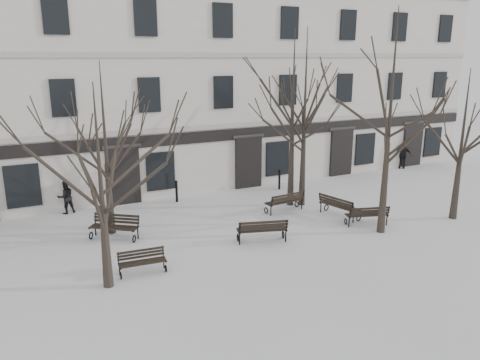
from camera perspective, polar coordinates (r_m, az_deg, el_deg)
ground at (r=18.51m, az=2.63°, el=-8.15°), size 100.00×100.00×0.00m
building at (r=29.12m, az=-9.86°, el=11.24°), size 40.40×10.20×11.40m
tree_1 at (r=14.78m, az=-16.79°, el=1.89°), size 4.56×4.56×6.51m
tree_2 at (r=19.66m, az=17.99°, el=9.64°), size 6.37×6.37×9.10m
tree_3 at (r=22.83m, az=25.60°, el=5.82°), size 4.73×4.73×6.76m
tree_4 at (r=19.55m, az=-16.22°, el=6.06°), size 4.97×4.97×7.10m
tree_5 at (r=22.68m, az=6.50°, el=9.90°), size 5.95×5.95×8.50m
tree_6 at (r=22.76m, az=7.95°, el=10.00°), size 6.01×6.01×8.58m
bench_0 at (r=16.58m, az=-11.84°, el=-9.64°), size 1.65×0.72×0.81m
bench_1 at (r=18.76m, az=2.72°, el=-6.04°), size 2.09×1.25×1.00m
bench_2 at (r=21.31m, az=15.26°, el=-4.09°), size 1.94×1.17×0.93m
bench_3 at (r=19.80m, az=-15.03°, el=-5.43°), size 1.97×1.73×0.99m
bench_4 at (r=22.46m, az=5.53°, el=-2.58°), size 2.00×0.89×0.98m
bench_5 at (r=22.11m, az=11.94°, el=-3.08°), size 1.15×2.11×1.01m
bollard_a at (r=24.07m, az=-7.74°, el=-1.26°), size 0.15×0.15×1.14m
bollard_b at (r=26.22m, az=4.83°, el=0.14°), size 0.15×0.15×1.13m
pedestrian_b at (r=23.79m, az=-20.30°, el=-3.81°), size 0.88×0.75×1.60m
pedestrian_c at (r=33.00m, az=19.13°, el=1.33°), size 1.10×1.04×1.83m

